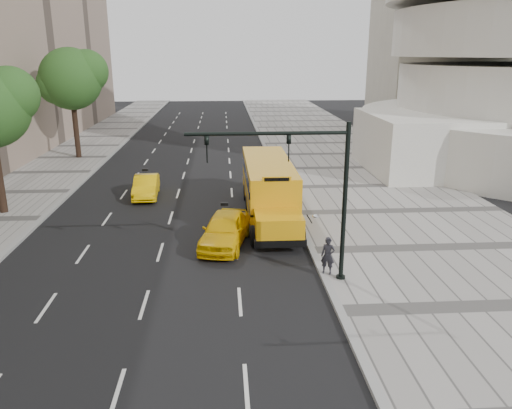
{
  "coord_description": "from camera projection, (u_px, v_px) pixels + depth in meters",
  "views": [
    {
      "loc": [
        2.0,
        -26.59,
        8.82
      ],
      "look_at": [
        3.5,
        -4.0,
        1.9
      ],
      "focal_mm": 35.0,
      "sensor_mm": 36.0,
      "label": 1
    }
  ],
  "objects": [
    {
      "name": "tree_c",
      "position": [
        72.0,
        78.0,
        41.25
      ],
      "size": [
        5.72,
        5.08,
        9.26
      ],
      "color": "black",
      "rests_on": "ground"
    },
    {
      "name": "pedestrian",
      "position": [
        328.0,
        256.0,
        20.21
      ],
      "size": [
        0.66,
        0.55,
        1.55
      ],
      "primitive_type": "imported",
      "rotation": [
        0.0,
        0.0,
        -0.38
      ],
      "color": "#2A2930",
      "rests_on": "sidewalk_museum"
    },
    {
      "name": "ground",
      "position": [
        189.0,
        217.0,
        27.82
      ],
      "size": [
        140.0,
        140.0,
        0.0
      ],
      "primitive_type": "plane",
      "color": "black",
      "rests_on": "ground"
    },
    {
      "name": "curb_far",
      "position": [
        42.0,
        219.0,
        27.29
      ],
      "size": [
        0.3,
        140.0,
        0.15
      ],
      "primitive_type": "cube",
      "color": "gray",
      "rests_on": "ground"
    },
    {
      "name": "traffic_signal",
      "position": [
        309.0,
        183.0,
        18.76
      ],
      "size": [
        6.18,
        0.36,
        6.4
      ],
      "color": "black",
      "rests_on": "ground"
    },
    {
      "name": "school_bus",
      "position": [
        269.0,
        184.0,
        27.98
      ],
      "size": [
        2.96,
        11.56,
        3.19
      ],
      "color": "orange",
      "rests_on": "ground"
    },
    {
      "name": "taxi_near",
      "position": [
        225.0,
        229.0,
        23.58
      ],
      "size": [
        2.83,
        4.97,
        1.59
      ],
      "primitive_type": "imported",
      "rotation": [
        0.0,
        0.0,
        -0.21
      ],
      "color": "#F1BB05",
      "rests_on": "ground"
    },
    {
      "name": "sidewalk_museum",
      "position": [
        399.0,
        212.0,
        28.56
      ],
      "size": [
        12.0,
        140.0,
        0.15
      ],
      "primitive_type": "cube",
      "color": "gray",
      "rests_on": "ground"
    },
    {
      "name": "curb_museum",
      "position": [
        295.0,
        214.0,
        28.18
      ],
      "size": [
        0.3,
        140.0,
        0.15
      ],
      "primitive_type": "cube",
      "color": "gray",
      "rests_on": "ground"
    },
    {
      "name": "taxi_far",
      "position": [
        146.0,
        186.0,
        31.6
      ],
      "size": [
        1.66,
        4.2,
        1.36
      ],
      "primitive_type": "imported",
      "rotation": [
        0.0,
        0.0,
        0.06
      ],
      "color": "#F1BB05",
      "rests_on": "ground"
    }
  ]
}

